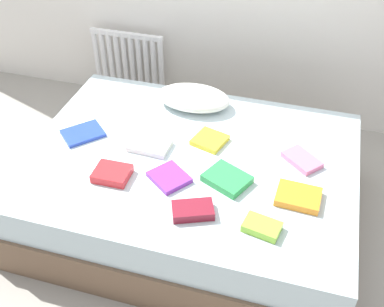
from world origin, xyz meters
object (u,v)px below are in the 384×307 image
object	(u,v)px
radiator	(128,61)
textbook_red	(112,174)
textbook_green	(227,179)
pillow	(194,98)
textbook_yellow	(210,140)
textbook_blue	(83,133)
textbook_purple	(169,177)
bed	(190,187)
textbook_lime	(262,227)
textbook_orange	(298,197)
textbook_pink	(302,160)
textbook_white	(150,145)
textbook_maroon	(193,210)

from	to	relation	value
radiator	textbook_red	size ratio (longest dim) A/B	3.18
textbook_green	pillow	bearing A→B (deg)	145.10
textbook_green	textbook_yellow	world-z (taller)	textbook_green
radiator	textbook_blue	world-z (taller)	radiator
radiator	textbook_blue	size ratio (longest dim) A/B	2.60
textbook_green	textbook_purple	bearing A→B (deg)	-141.87
bed	textbook_lime	size ratio (longest dim) A/B	10.89
textbook_green	textbook_orange	xyz separation A→B (m)	(0.40, -0.03, -0.00)
bed	textbook_yellow	distance (m)	0.33
textbook_lime	textbook_orange	bearing A→B (deg)	71.39
textbook_orange	textbook_lime	bearing A→B (deg)	-116.79
textbook_lime	textbook_pink	xyz separation A→B (m)	(0.14, 0.58, -0.00)
bed	textbook_blue	bearing A→B (deg)	178.99
textbook_white	textbook_purple	distance (m)	0.31
textbook_yellow	textbook_green	bearing A→B (deg)	-44.28
textbook_green	textbook_pink	bearing A→B (deg)	62.27
textbook_maroon	bed	bearing A→B (deg)	85.87
textbook_green	textbook_blue	bearing A→B (deg)	-164.52
bed	pillow	xyz separation A→B (m)	(-0.13, 0.53, 0.32)
textbook_blue	textbook_purple	distance (m)	0.70
pillow	textbook_orange	world-z (taller)	pillow
textbook_purple	textbook_green	bearing A→B (deg)	49.70
textbook_lime	pillow	bearing A→B (deg)	134.03
textbook_blue	textbook_purple	size ratio (longest dim) A/B	1.18
textbook_red	textbook_white	world-z (taller)	textbook_red
textbook_blue	textbook_maroon	world-z (taller)	textbook_maroon
textbook_purple	textbook_orange	bearing A→B (deg)	40.29
textbook_green	textbook_lime	xyz separation A→B (m)	(0.25, -0.30, -0.00)
textbook_pink	textbook_yellow	world-z (taller)	textbook_pink
textbook_blue	textbook_orange	xyz separation A→B (m)	(1.37, -0.20, 0.01)
pillow	textbook_lime	world-z (taller)	pillow
textbook_white	textbook_yellow	world-z (taller)	textbook_white
textbook_white	bed	bearing A→B (deg)	0.35
textbook_yellow	textbook_pink	bearing A→B (deg)	12.85
bed	textbook_blue	size ratio (longest dim) A/B	8.23
textbook_blue	textbook_yellow	bearing A→B (deg)	-35.88
textbook_pink	textbook_blue	bearing A→B (deg)	-133.92
radiator	textbook_purple	distance (m)	1.66
bed	textbook_orange	xyz separation A→B (m)	(0.66, -0.19, 0.27)
textbook_blue	textbook_red	xyz separation A→B (m)	(0.34, -0.31, 0.01)
bed	textbook_white	world-z (taller)	textbook_white
textbook_blue	radiator	bearing A→B (deg)	52.28
textbook_white	textbook_blue	bearing A→B (deg)	-177.98
textbook_orange	textbook_pink	size ratio (longest dim) A/B	1.07
textbook_lime	textbook_red	size ratio (longest dim) A/B	0.93
radiator	textbook_green	xyz separation A→B (m)	(1.16, -1.36, 0.13)
textbook_lime	textbook_red	bearing A→B (deg)	-178.88
textbook_red	pillow	bearing A→B (deg)	72.79
bed	textbook_red	world-z (taller)	textbook_red
textbook_red	textbook_yellow	xyz separation A→B (m)	(0.45, 0.46, -0.01)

